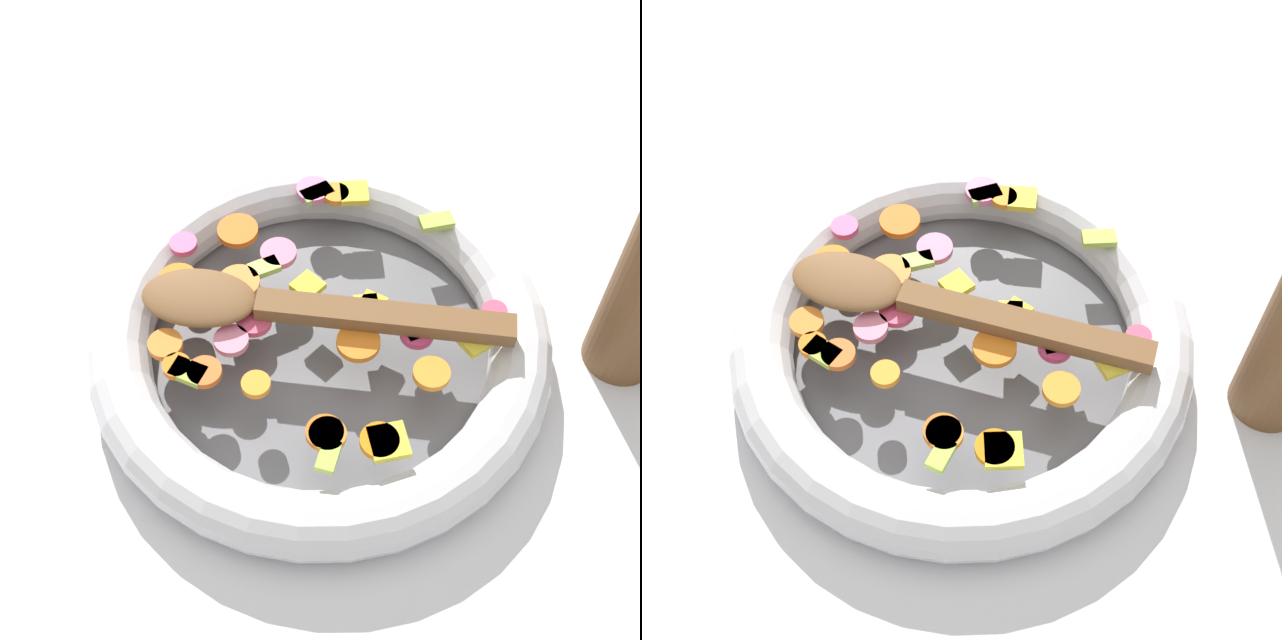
# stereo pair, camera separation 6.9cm
# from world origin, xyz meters

# --- Properties ---
(ground_plane) EXTENTS (4.00, 4.00, 0.00)m
(ground_plane) POSITION_xyz_m (0.00, 0.00, 0.00)
(ground_plane) COLOR silver
(skillet) EXTENTS (0.37, 0.37, 0.05)m
(skillet) POSITION_xyz_m (0.00, 0.00, 0.02)
(skillet) COLOR slate
(skillet) RESTS_ON ground_plane
(chopped_vegetables) EXTENTS (0.28, 0.28, 0.01)m
(chopped_vegetables) POSITION_xyz_m (0.01, -0.01, 0.05)
(chopped_vegetables) COLOR orange
(chopped_vegetables) RESTS_ON skillet
(wooden_spoon) EXTENTS (0.28, 0.16, 0.01)m
(wooden_spoon) POSITION_xyz_m (0.03, -0.01, 0.06)
(wooden_spoon) COLOR brown
(wooden_spoon) RESTS_ON chopped_vegetables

